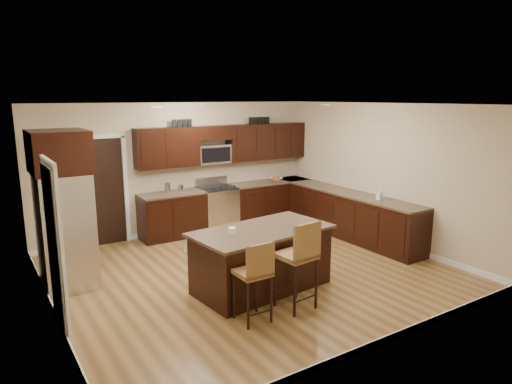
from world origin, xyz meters
TOP-DOWN VIEW (x-y plane):
  - floor at (0.00, 0.00)m, footprint 6.00×6.00m
  - ceiling at (0.00, 0.00)m, footprint 6.00×6.00m
  - wall_back at (0.00, 2.75)m, footprint 6.00×0.00m
  - wall_left at (-3.00, 0.00)m, footprint 0.00×5.50m
  - wall_right at (3.00, 0.00)m, footprint 0.00×5.50m
  - base_cabinets at (1.90, 1.45)m, footprint 4.02×3.96m
  - upper_cabinets at (1.04, 2.58)m, footprint 4.00×0.33m
  - range at (0.68, 2.45)m, footprint 0.76×0.64m
  - microwave at (0.68, 2.60)m, footprint 0.76×0.31m
  - doorway at (-1.65, 2.73)m, footprint 0.85×0.03m
  - pantry_door at (-2.98, -0.30)m, footprint 0.03×0.80m
  - letter_decor at (0.90, 2.58)m, footprint 2.20×0.03m
  - island at (-0.22, -0.64)m, footprint 2.15×1.28m
  - stool_left at (-0.87, -1.49)m, footprint 0.40×0.40m
  - stool_mid at (-0.18, -1.50)m, footprint 0.50×0.50m
  - refrigerator at (-2.62, 1.00)m, footprint 0.79×0.93m
  - floor_mat at (-0.05, 1.51)m, footprint 1.03×0.83m
  - fruit_bowl at (2.22, 2.45)m, footprint 0.29×0.29m
  - soap_bottle at (2.70, -0.22)m, footprint 0.10×0.11m
  - canister_tall at (-0.43, 2.45)m, footprint 0.12×0.12m
  - canister_short at (-0.15, 2.45)m, footprint 0.11×0.11m
  - island_jar at (-0.72, -0.64)m, footprint 0.10×0.10m

SIDE VIEW (x-z plane):
  - floor at x=0.00m, z-range 0.00..0.00m
  - floor_mat at x=-0.05m, z-range 0.00..0.01m
  - island at x=-0.22m, z-range -0.03..0.89m
  - base_cabinets at x=1.90m, z-range 0.00..0.92m
  - range at x=0.68m, z-range -0.08..1.03m
  - stool_left at x=-0.87m, z-range 0.13..1.20m
  - stool_mid at x=-0.18m, z-range 0.15..1.38m
  - fruit_bowl at x=2.22m, z-range 0.92..0.99m
  - island_jar at x=-0.72m, z-range 0.92..1.02m
  - canister_short at x=-0.15m, z-range 0.92..1.07m
  - pantry_door at x=-2.98m, z-range 0.00..2.04m
  - soap_bottle at x=2.70m, z-range 0.92..1.12m
  - canister_tall at x=-0.43m, z-range 0.92..1.14m
  - doorway at x=-1.65m, z-range 0.00..2.06m
  - refrigerator at x=-2.62m, z-range 0.03..2.38m
  - wall_back at x=0.00m, z-range -1.65..4.35m
  - wall_left at x=-3.00m, z-range -1.40..4.10m
  - wall_right at x=3.00m, z-range -1.40..4.10m
  - microwave at x=0.68m, z-range 1.42..1.82m
  - upper_cabinets at x=1.04m, z-range 1.44..2.24m
  - letter_decor at x=0.90m, z-range 2.22..2.37m
  - ceiling at x=0.00m, z-range 2.70..2.70m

